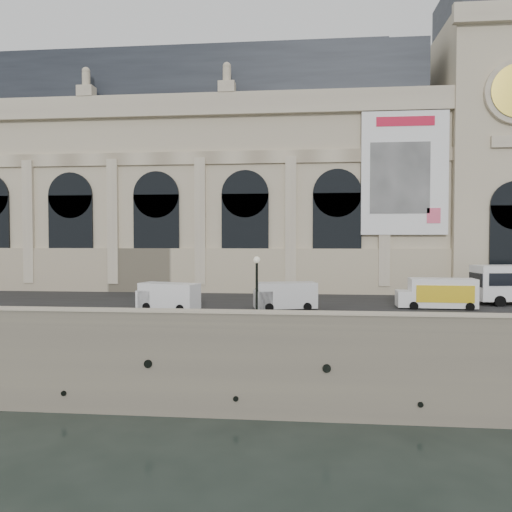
# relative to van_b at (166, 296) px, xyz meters

# --- Properties ---
(ground) EXTENTS (260.00, 260.00, 0.00)m
(ground) POSITION_rel_van_b_xyz_m (-0.84, -8.49, -7.19)
(ground) COLOR black
(ground) RESTS_ON ground
(quay) EXTENTS (160.00, 70.00, 6.00)m
(quay) POSITION_rel_van_b_xyz_m (-0.84, 26.51, -4.19)
(quay) COLOR gray
(quay) RESTS_ON ground
(street) EXTENTS (160.00, 24.00, 0.06)m
(street) POSITION_rel_van_b_xyz_m (-0.84, 5.51, -1.16)
(street) COLOR #2D2D2D
(street) RESTS_ON quay
(parapet) EXTENTS (160.00, 1.40, 1.21)m
(parapet) POSITION_rel_van_b_xyz_m (-0.84, -7.89, -0.57)
(parapet) COLOR gray
(parapet) RESTS_ON quay
(museum) EXTENTS (69.00, 18.70, 29.10)m
(museum) POSITION_rel_van_b_xyz_m (-6.81, 22.37, 12.54)
(museum) COLOR beige
(museum) RESTS_ON quay
(clock_pavilion) EXTENTS (13.00, 14.72, 36.70)m
(clock_pavilion) POSITION_rel_van_b_xyz_m (33.16, 19.44, 16.23)
(clock_pavilion) COLOR beige
(clock_pavilion) RESTS_ON quay
(van_b) EXTENTS (5.56, 3.31, 2.33)m
(van_b) POSITION_rel_van_b_xyz_m (0.00, 0.00, 0.00)
(van_b) COLOR white
(van_b) RESTS_ON quay
(van_c) EXTENTS (5.56, 3.09, 2.34)m
(van_c) POSITION_rel_van_b_xyz_m (9.83, 1.29, 0.01)
(van_c) COLOR silver
(van_c) RESTS_ON quay
(box_truck) EXTENTS (6.63, 2.51, 2.65)m
(box_truck) POSITION_rel_van_b_xyz_m (23.16, 3.11, 0.14)
(box_truck) COLOR white
(box_truck) RESTS_ON quay
(lamp_right) EXTENTS (0.49, 0.49, 4.82)m
(lamp_right) POSITION_rel_van_b_xyz_m (8.32, -5.99, 1.21)
(lamp_right) COLOR black
(lamp_right) RESTS_ON quay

